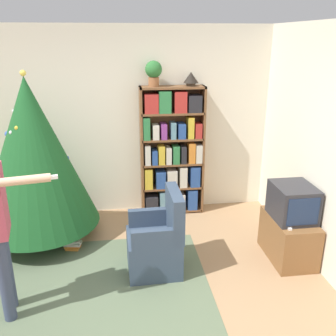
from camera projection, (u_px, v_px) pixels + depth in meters
ground_plane at (122, 311)px, 3.52m from camera, size 14.00×14.00×0.00m
wall_back at (115, 123)px, 5.20m from camera, size 8.00×0.10×2.60m
area_rug at (89, 288)px, 3.82m from camera, size 2.47×1.89×0.01m
bookshelf at (172, 154)px, 5.24m from camera, size 0.88×0.26×1.82m
tv_stand at (288, 238)px, 4.29m from camera, size 0.44×0.72×0.51m
television at (293, 202)px, 4.14m from camera, size 0.42×0.50×0.39m
game_remote at (288, 227)px, 3.98m from camera, size 0.04×0.12×0.02m
christmas_tree at (33, 154)px, 4.44m from camera, size 1.46×1.46×2.09m
armchair at (157, 243)px, 4.05m from camera, size 0.58×0.57×0.92m
potted_plant at (154, 72)px, 4.85m from camera, size 0.22×0.22×0.33m
table_lamp at (191, 78)px, 4.94m from camera, size 0.20×0.20×0.18m
book_pile_near_tree at (73, 244)px, 4.54m from camera, size 0.22×0.18×0.11m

